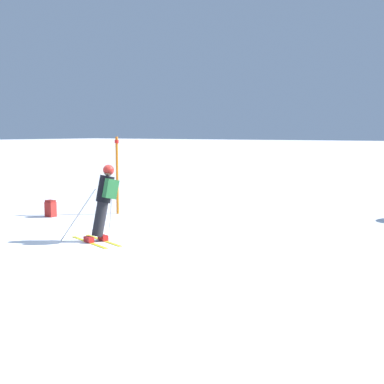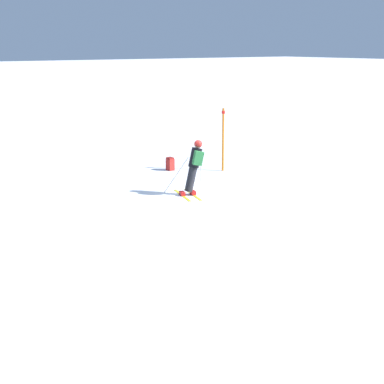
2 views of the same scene
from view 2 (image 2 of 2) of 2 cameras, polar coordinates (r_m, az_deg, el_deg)
The scene contains 4 objects.
ground_plane at distance 20.93m, azimuth 0.87°, elevation -0.07°, with size 300.00×300.00×0.00m, color white.
skier at distance 20.43m, azimuth 0.20°, elevation 2.46°, with size 1.27×1.74×1.80m.
spare_backpack at distance 24.60m, azimuth -1.95°, elevation 2.51°, with size 0.23×0.31×0.50m.
trail_marker at distance 24.36m, azimuth 2.78°, elevation 4.90°, with size 0.13×0.13×2.39m.
Camera 2 is at (12.29, 16.25, 4.78)m, focal length 60.00 mm.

